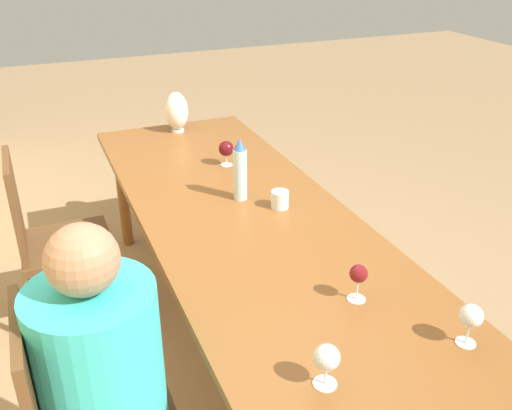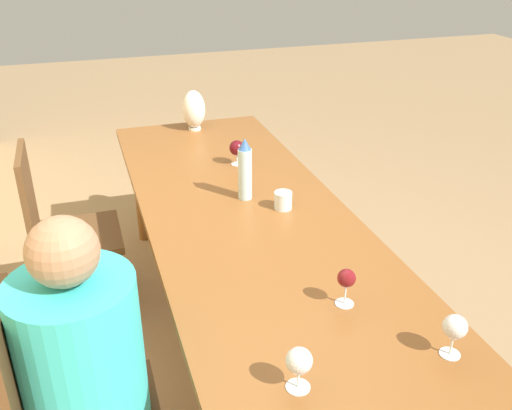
% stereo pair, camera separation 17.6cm
% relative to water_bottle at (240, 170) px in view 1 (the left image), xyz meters
% --- Properties ---
extents(ground_plane, '(14.00, 14.00, 0.00)m').
position_rel_water_bottle_xyz_m(ground_plane, '(-0.16, 0.04, -0.89)').
color(ground_plane, '#937551').
extents(dining_table, '(2.69, 0.90, 0.75)m').
position_rel_water_bottle_xyz_m(dining_table, '(-0.16, 0.04, -0.21)').
color(dining_table, brown).
rests_on(dining_table, ground_plane).
extents(water_bottle, '(0.06, 0.06, 0.30)m').
position_rel_water_bottle_xyz_m(water_bottle, '(0.00, 0.00, 0.00)').
color(water_bottle, '#ADCCD6').
rests_on(water_bottle, dining_table).
extents(water_tumbler, '(0.08, 0.08, 0.08)m').
position_rel_water_bottle_xyz_m(water_tumbler, '(-0.16, -0.13, -0.10)').
color(water_tumbler, silver).
rests_on(water_tumbler, dining_table).
extents(vase, '(0.14, 0.14, 0.25)m').
position_rel_water_bottle_xyz_m(vase, '(1.04, 0.02, -0.02)').
color(vase, silver).
rests_on(vase, dining_table).
extents(wine_glass_0, '(0.07, 0.07, 0.14)m').
position_rel_water_bottle_xyz_m(wine_glass_0, '(-1.22, -0.27, -0.04)').
color(wine_glass_0, silver).
rests_on(wine_glass_0, dining_table).
extents(wine_glass_1, '(0.07, 0.07, 0.14)m').
position_rel_water_bottle_xyz_m(wine_glass_1, '(-0.90, -0.08, -0.04)').
color(wine_glass_1, silver).
rests_on(wine_glass_1, dining_table).
extents(wine_glass_2, '(0.08, 0.08, 0.14)m').
position_rel_water_bottle_xyz_m(wine_glass_2, '(-1.21, 0.21, -0.05)').
color(wine_glass_2, silver).
rests_on(wine_glass_2, dining_table).
extents(wine_glass_3, '(0.08, 0.08, 0.13)m').
position_rel_water_bottle_xyz_m(wine_glass_3, '(0.41, -0.08, -0.05)').
color(wine_glass_3, silver).
rests_on(wine_glass_3, dining_table).
extents(chair_far, '(0.44, 0.44, 0.94)m').
position_rel_water_bottle_xyz_m(chair_far, '(0.42, 0.86, -0.39)').
color(chair_far, brown).
rests_on(chair_far, ground_plane).
extents(person_near, '(0.38, 0.38, 1.20)m').
position_rel_water_bottle_xyz_m(person_near, '(-0.86, 0.77, -0.26)').
color(person_near, '#2D2D38').
rests_on(person_near, ground_plane).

